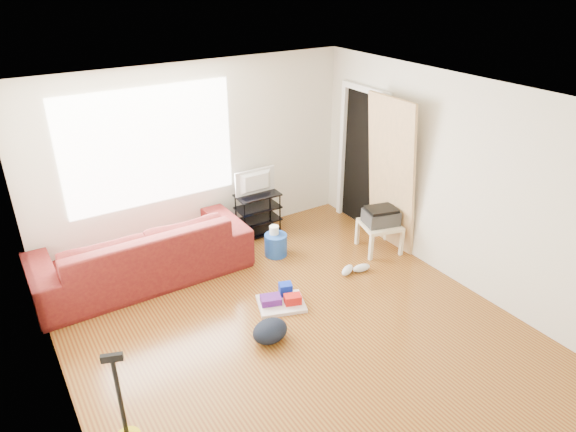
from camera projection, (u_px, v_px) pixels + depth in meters
room at (296, 224)px, 5.11m from camera, size 4.51×5.01×2.51m
sofa at (146, 277)px, 6.50m from camera, size 2.61×1.02×0.76m
tv_stand at (258, 214)px, 7.42m from camera, size 0.63×0.37×0.63m
tv at (257, 183)px, 7.21m from camera, size 0.62×0.08×0.36m
side_table at (380, 227)px, 6.99m from camera, size 0.61×0.61×0.41m
printer at (381, 216)px, 6.91m from camera, size 0.51×0.44×0.23m
bucket at (276, 254)px, 7.01m from camera, size 0.34×0.34×0.31m
toilet_paper at (274, 240)px, 6.95m from camera, size 0.13×0.13×0.12m
cleaning_tray at (282, 300)px, 5.97m from camera, size 0.64×0.57×0.19m
backpack at (270, 339)px, 5.44m from camera, size 0.47×0.41×0.22m
sneakers at (354, 269)px, 6.59m from camera, size 0.45×0.23×0.10m
door_panel at (384, 244)px, 7.28m from camera, size 0.26×0.85×2.11m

